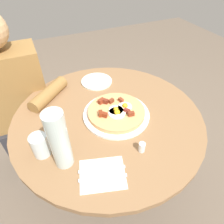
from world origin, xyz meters
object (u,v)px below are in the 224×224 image
salt_shaker (142,147)px  water_glass (40,145)px  knife (103,178)px  water_bottle (59,141)px  dining_table (108,137)px  breakfast_pizza (116,111)px  pizza_plate (116,114)px  fork (102,169)px  person_seated (22,112)px  bread_plate (97,81)px

salt_shaker → water_glass: bearing=157.8°
knife → water_bottle: (-0.11, 0.13, 0.12)m
dining_table → breakfast_pizza: size_ratio=3.36×
pizza_plate → fork: 0.31m
water_bottle → salt_shaker: (0.30, -0.08, -0.11)m
dining_table → person_seated: (-0.43, 0.46, -0.04)m
breakfast_pizza → salt_shaker: 0.24m
breakfast_pizza → fork: (-0.18, -0.26, -0.02)m
breakfast_pizza → fork: 0.32m
bread_plate → knife: 0.64m
person_seated → water_glass: (0.09, -0.56, 0.25)m
fork → salt_shaker: bearing=-157.7°
dining_table → salt_shaker: 0.32m
dining_table → bread_plate: (0.05, 0.30, 0.17)m
fork → water_bottle: water_bottle is taller
fork → water_glass: 0.26m
salt_shaker → fork: bearing=-174.2°
breakfast_pizza → water_bottle: size_ratio=1.08×
dining_table → fork: 0.36m
fork → knife: 0.04m
dining_table → breakfast_pizza: breakfast_pizza is taller
water_glass → person_seated: bearing=99.3°
pizza_plate → knife: pizza_plate is taller
water_glass → fork: bearing=-41.9°
person_seated → water_bottle: (0.16, -0.64, 0.33)m
breakfast_pizza → water_bottle: (-0.30, -0.16, 0.10)m
pizza_plate → knife: size_ratio=1.83×
bread_plate → knife: size_ratio=1.03×
bread_plate → fork: bread_plate is taller
person_seated → fork: (0.28, -0.73, 0.21)m
breakfast_pizza → salt_shaker: bearing=-89.0°
breakfast_pizza → salt_shaker: breakfast_pizza is taller
pizza_plate → water_glass: 0.38m
bread_plate → water_bottle: bearing=-123.3°
pizza_plate → knife: (-0.19, -0.29, 0.00)m
breakfast_pizza → knife: breakfast_pizza is taller
water_glass → bread_plate: bearing=46.0°
dining_table → salt_shaker: (0.04, -0.26, 0.19)m
knife → fork: bearing=-90.0°
water_glass → knife: bearing=-48.7°
water_glass → water_bottle: bearing=-46.5°
dining_table → water_bottle: size_ratio=3.64×
water_bottle → bread_plate: bearing=56.7°
dining_table → salt_shaker: salt_shaker is taller
dining_table → breakfast_pizza: 0.20m
bread_plate → knife: bread_plate is taller
fork → water_glass: size_ratio=1.78×
person_seated → salt_shaker: person_seated is taller
breakfast_pizza → water_bottle: bearing=-151.6°
breakfast_pizza → bread_plate: bearing=87.2°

